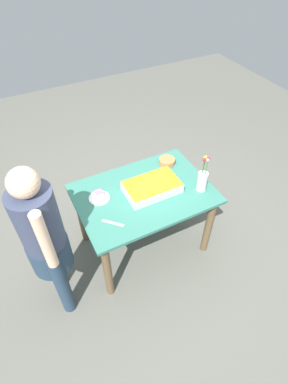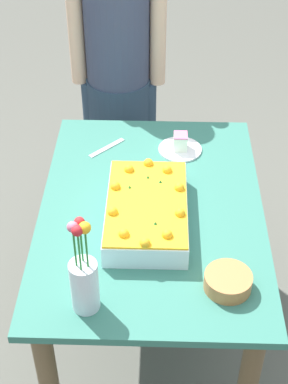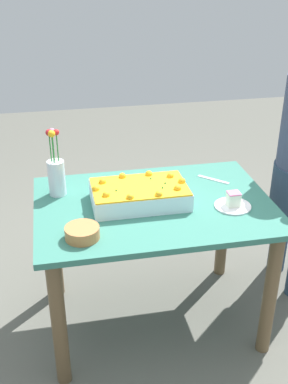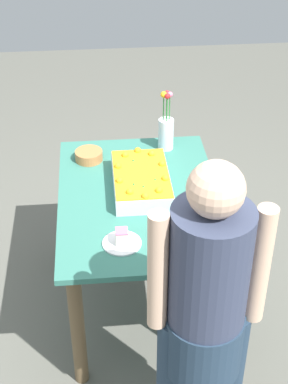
% 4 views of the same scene
% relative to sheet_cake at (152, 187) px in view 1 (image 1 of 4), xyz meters
% --- Properties ---
extents(ground_plane, '(8.00, 8.00, 0.00)m').
position_rel_sheet_cake_xyz_m(ground_plane, '(0.07, -0.02, -0.80)').
color(ground_plane, '#5B5B52').
extents(dining_table, '(1.18, 0.83, 0.75)m').
position_rel_sheet_cake_xyz_m(dining_table, '(0.07, -0.02, -0.19)').
color(dining_table, '#347464').
rests_on(dining_table, ground_plane).
extents(sheet_cake, '(0.47, 0.29, 0.12)m').
position_rel_sheet_cake_xyz_m(sheet_cake, '(0.00, 0.00, 0.00)').
color(sheet_cake, white).
rests_on(sheet_cake, dining_table).
extents(serving_plate_with_slice, '(0.18, 0.18, 0.08)m').
position_rel_sheet_cake_xyz_m(serving_plate_with_slice, '(0.44, -0.13, -0.03)').
color(serving_plate_with_slice, white).
rests_on(serving_plate_with_slice, dining_table).
extents(cake_knife, '(0.15, 0.14, 0.00)m').
position_rel_sheet_cake_xyz_m(cake_knife, '(0.45, 0.18, -0.05)').
color(cake_knife, silver).
rests_on(cake_knife, dining_table).
extents(flower_vase, '(0.09, 0.09, 0.36)m').
position_rel_sheet_cake_xyz_m(flower_vase, '(-0.40, 0.18, 0.07)').
color(flower_vase, silver).
rests_on(flower_vase, dining_table).
extents(fruit_bowl, '(0.15, 0.15, 0.06)m').
position_rel_sheet_cake_xyz_m(fruit_bowl, '(-0.31, -0.27, -0.02)').
color(fruit_bowl, '#C07742').
rests_on(fruit_bowl, dining_table).
extents(person_standing, '(0.31, 0.45, 1.49)m').
position_rel_sheet_cake_xyz_m(person_standing, '(0.96, 0.16, 0.06)').
color(person_standing, '#263A4F').
rests_on(person_standing, ground_plane).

